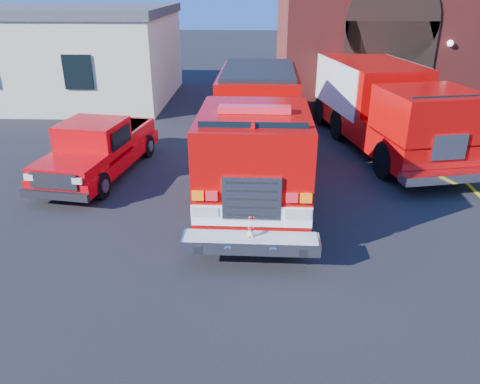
{
  "coord_description": "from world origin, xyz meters",
  "views": [
    {
      "loc": [
        0.32,
        -10.23,
        5.36
      ],
      "look_at": [
        0.0,
        -1.2,
        1.3
      ],
      "focal_mm": 35.0,
      "sensor_mm": 36.0,
      "label": 1
    }
  ],
  "objects_px": {
    "fire_station": "(440,8)",
    "side_building": "(66,53)",
    "pickup_truck": "(99,149)",
    "fire_engine": "(257,130)",
    "secondary_truck": "(382,104)"
  },
  "relations": [
    {
      "from": "fire_station",
      "to": "pickup_truck",
      "type": "height_order",
      "value": "fire_station"
    },
    {
      "from": "fire_station",
      "to": "side_building",
      "type": "xyz_separation_m",
      "value": [
        -17.99,
        -0.99,
        -2.05
      ]
    },
    {
      "from": "fire_station",
      "to": "secondary_truck",
      "type": "xyz_separation_m",
      "value": [
        -4.3,
        -8.03,
        -2.74
      ]
    },
    {
      "from": "fire_engine",
      "to": "secondary_truck",
      "type": "relative_size",
      "value": 1.06
    },
    {
      "from": "side_building",
      "to": "secondary_truck",
      "type": "height_order",
      "value": "side_building"
    },
    {
      "from": "fire_engine",
      "to": "secondary_truck",
      "type": "xyz_separation_m",
      "value": [
        4.35,
        3.3,
        0.01
      ]
    },
    {
      "from": "secondary_truck",
      "to": "side_building",
      "type": "bearing_deg",
      "value": 152.77
    },
    {
      "from": "pickup_truck",
      "to": "fire_station",
      "type": "bearing_deg",
      "value": 39.57
    },
    {
      "from": "fire_station",
      "to": "pickup_truck",
      "type": "bearing_deg",
      "value": -140.43
    },
    {
      "from": "fire_station",
      "to": "fire_engine",
      "type": "height_order",
      "value": "fire_station"
    },
    {
      "from": "fire_engine",
      "to": "secondary_truck",
      "type": "distance_m",
      "value": 5.46
    },
    {
      "from": "fire_station",
      "to": "secondary_truck",
      "type": "bearing_deg",
      "value": -118.16
    },
    {
      "from": "fire_engine",
      "to": "secondary_truck",
      "type": "height_order",
      "value": "fire_engine"
    },
    {
      "from": "side_building",
      "to": "pickup_truck",
      "type": "height_order",
      "value": "side_building"
    },
    {
      "from": "fire_station",
      "to": "secondary_truck",
      "type": "height_order",
      "value": "fire_station"
    }
  ]
}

